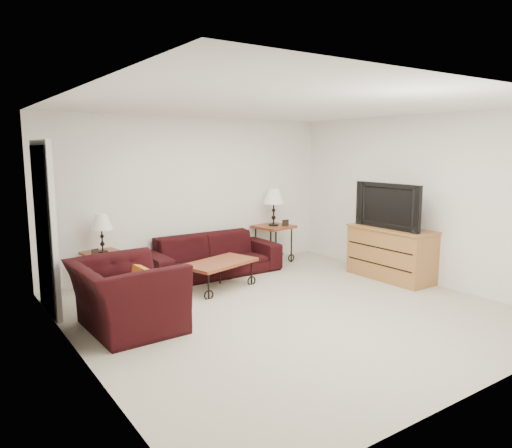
{
  "coord_description": "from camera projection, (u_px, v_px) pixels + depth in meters",
  "views": [
    {
      "loc": [
        -3.59,
        -4.51,
        2.0
      ],
      "look_at": [
        0.0,
        0.7,
        1.0
      ],
      "focal_mm": 33.59,
      "sensor_mm": 36.0,
      "label": 1
    }
  ],
  "objects": [
    {
      "name": "lamp_left",
      "position": [
        102.0,
        233.0,
        6.75
      ],
      "size": [
        0.36,
        0.36,
        0.55
      ],
      "primitive_type": null,
      "rotation": [
        0.0,
        0.0,
        0.17
      ],
      "color": "black",
      "rests_on": "side_table_left"
    },
    {
      "name": "wall_left",
      "position": [
        75.0,
        231.0,
        4.4
      ],
      "size": [
        0.02,
        5.0,
        2.5
      ],
      "primitive_type": "cube",
      "color": "white",
      "rests_on": "ground"
    },
    {
      "name": "doorway",
      "position": [
        44.0,
        230.0,
        5.79
      ],
      "size": [
        0.08,
        0.94,
        2.04
      ],
      "primitive_type": "cube",
      "color": "black",
      "rests_on": "ground"
    },
    {
      "name": "photo_frame_right",
      "position": [
        285.0,
        223.0,
        8.42
      ],
      "size": [
        0.13,
        0.02,
        0.11
      ],
      "primitive_type": "cube",
      "rotation": [
        0.0,
        0.0,
        -0.05
      ],
      "color": "black",
      "rests_on": "side_table_right"
    },
    {
      "name": "sofa",
      "position": [
        212.0,
        255.0,
        7.62
      ],
      "size": [
        2.18,
        0.85,
        0.64
      ],
      "primitive_type": "imported",
      "color": "black",
      "rests_on": "ground"
    },
    {
      "name": "side_table_left",
      "position": [
        104.0,
        271.0,
        6.84
      ],
      "size": [
        0.58,
        0.58,
        0.55
      ],
      "primitive_type": "cube",
      "rotation": [
        0.0,
        0.0,
        0.17
      ],
      "color": "brown",
      "rests_on": "ground"
    },
    {
      "name": "backpack",
      "position": [
        256.0,
        257.0,
        7.97
      ],
      "size": [
        0.37,
        0.32,
        0.42
      ],
      "primitive_type": "ellipsoid",
      "rotation": [
        0.0,
        0.0,
        -0.22
      ],
      "color": "black",
      "rests_on": "ground"
    },
    {
      "name": "wall_front",
      "position": [
        486.0,
        245.0,
        3.76
      ],
      "size": [
        5.0,
        0.02,
        2.5
      ],
      "primitive_type": "cube",
      "color": "white",
      "rests_on": "ground"
    },
    {
      "name": "wall_right",
      "position": [
        419.0,
        199.0,
        7.2
      ],
      "size": [
        0.02,
        5.0,
        2.5
      ],
      "primitive_type": "cube",
      "color": "white",
      "rests_on": "ground"
    },
    {
      "name": "coffee_table",
      "position": [
        220.0,
        275.0,
        6.88
      ],
      "size": [
        1.19,
        0.86,
        0.4
      ],
      "primitive_type": "cube",
      "rotation": [
        0.0,
        0.0,
        0.28
      ],
      "color": "brown",
      "rests_on": "ground"
    },
    {
      "name": "ground",
      "position": [
        288.0,
        310.0,
        5.99
      ],
      "size": [
        5.0,
        5.0,
        0.0
      ],
      "primitive_type": "plane",
      "color": "beige",
      "rests_on": "ground"
    },
    {
      "name": "armchair",
      "position": [
        126.0,
        295.0,
        5.3
      ],
      "size": [
        1.09,
        1.23,
        0.78
      ],
      "primitive_type": "imported",
      "rotation": [
        0.0,
        0.0,
        1.61
      ],
      "color": "black",
      "rests_on": "ground"
    },
    {
      "name": "ceiling",
      "position": [
        290.0,
        105.0,
        5.6
      ],
      "size": [
        5.0,
        5.0,
        0.0
      ],
      "primitive_type": "plane",
      "color": "white",
      "rests_on": "wall_back"
    },
    {
      "name": "side_table_right",
      "position": [
        273.0,
        243.0,
        8.52
      ],
      "size": [
        0.68,
        0.68,
        0.65
      ],
      "primitive_type": "cube",
      "rotation": [
        0.0,
        0.0,
        0.16
      ],
      "color": "brown",
      "rests_on": "ground"
    },
    {
      "name": "lamp_right",
      "position": [
        274.0,
        207.0,
        8.42
      ],
      "size": [
        0.42,
        0.42,
        0.65
      ],
      "primitive_type": null,
      "rotation": [
        0.0,
        0.0,
        0.16
      ],
      "color": "black",
      "rests_on": "side_table_right"
    },
    {
      "name": "tv_stand",
      "position": [
        391.0,
        253.0,
        7.39
      ],
      "size": [
        0.56,
        1.33,
        0.8
      ],
      "primitive_type": "cube",
      "color": "#A06B3B",
      "rests_on": "ground"
    },
    {
      "name": "photo_frame_left",
      "position": [
        95.0,
        252.0,
        6.58
      ],
      "size": [
        0.11,
        0.05,
        0.09
      ],
      "primitive_type": "cube",
      "rotation": [
        0.0,
        0.0,
        0.34
      ],
      "color": "black",
      "rests_on": "side_table_left"
    },
    {
      "name": "wall_back",
      "position": [
        194.0,
        195.0,
        7.83
      ],
      "size": [
        5.0,
        0.02,
        2.5
      ],
      "primitive_type": "cube",
      "color": "white",
      "rests_on": "ground"
    },
    {
      "name": "television",
      "position": [
        392.0,
        206.0,
        7.26
      ],
      "size": [
        0.16,
        1.19,
        0.69
      ],
      "primitive_type": "imported",
      "rotation": [
        0.0,
        0.0,
        -1.57
      ],
      "color": "black",
      "rests_on": "tv_stand"
    },
    {
      "name": "throw_pillow",
      "position": [
        140.0,
        283.0,
        5.33
      ],
      "size": [
        0.11,
        0.35,
        0.35
      ],
      "primitive_type": "cube",
      "rotation": [
        0.0,
        0.0,
        1.61
      ],
      "color": "orange",
      "rests_on": "armchair"
    }
  ]
}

